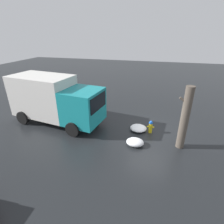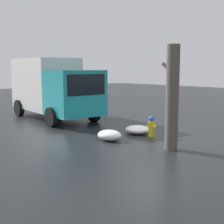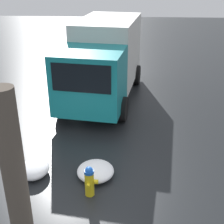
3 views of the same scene
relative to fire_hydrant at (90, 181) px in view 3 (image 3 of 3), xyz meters
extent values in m
plane|color=black|center=(0.00, 0.00, -0.42)|extent=(60.00, 60.00, 0.00)
cylinder|color=yellow|center=(0.00, 0.00, -0.10)|extent=(0.23, 0.23, 0.64)
cylinder|color=blue|center=(0.00, 0.00, 0.26)|extent=(0.24, 0.24, 0.08)
sphere|color=blue|center=(0.00, 0.00, 0.30)|extent=(0.19, 0.19, 0.19)
cylinder|color=yellow|center=(-0.01, -0.16, -0.02)|extent=(0.12, 0.11, 0.11)
cylinder|color=yellow|center=(0.16, 0.00, -0.02)|extent=(0.10, 0.10, 0.09)
cylinder|color=yellow|center=(-0.16, 0.01, -0.02)|extent=(0.10, 0.10, 0.09)
cylinder|color=brown|center=(-1.66, 1.09, 1.29)|extent=(0.42, 0.42, 3.42)
cylinder|color=brown|center=(-1.47, 1.09, 2.25)|extent=(0.48, 0.12, 0.39)
cube|color=teal|center=(4.20, 0.47, 1.09)|extent=(2.43, 2.58, 2.11)
cube|color=black|center=(3.14, 0.62, 1.51)|extent=(0.29, 1.92, 0.93)
cube|color=silver|center=(7.27, 0.05, 1.39)|extent=(4.33, 2.84, 2.71)
cylinder|color=black|center=(4.15, -0.68, 0.03)|extent=(0.93, 0.40, 0.90)
cylinder|color=black|center=(4.47, 1.60, 0.03)|extent=(0.93, 0.40, 0.90)
cylinder|color=black|center=(8.11, -1.23, 0.03)|extent=(0.93, 0.40, 0.90)
cylinder|color=black|center=(8.43, 1.06, 0.03)|extent=(0.93, 0.40, 0.90)
ellipsoid|color=white|center=(0.72, 1.59, -0.23)|extent=(0.97, 0.81, 0.38)
ellipsoid|color=white|center=(0.75, -0.06, -0.25)|extent=(1.04, 0.99, 0.33)
camera|label=1|loc=(-0.14, 9.71, 5.29)|focal=28.00mm
camera|label=2|loc=(-7.36, 9.57, 2.28)|focal=50.00mm
camera|label=3|loc=(-6.07, -0.91, 4.70)|focal=50.00mm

